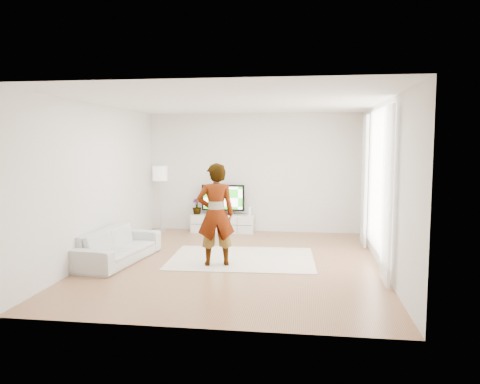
# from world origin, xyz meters

# --- Properties ---
(floor) EXTENTS (6.00, 6.00, 0.00)m
(floor) POSITION_xyz_m (0.00, 0.00, 0.00)
(floor) COLOR #A9744C
(floor) RESTS_ON ground
(ceiling) EXTENTS (6.00, 6.00, 0.00)m
(ceiling) POSITION_xyz_m (0.00, 0.00, 2.80)
(ceiling) COLOR white
(ceiling) RESTS_ON wall_back
(wall_left) EXTENTS (0.02, 6.00, 2.80)m
(wall_left) POSITION_xyz_m (-2.50, 0.00, 1.40)
(wall_left) COLOR silver
(wall_left) RESTS_ON floor
(wall_right) EXTENTS (0.02, 6.00, 2.80)m
(wall_right) POSITION_xyz_m (2.50, 0.00, 1.40)
(wall_right) COLOR silver
(wall_right) RESTS_ON floor
(wall_back) EXTENTS (5.00, 0.02, 2.80)m
(wall_back) POSITION_xyz_m (0.00, 3.00, 1.40)
(wall_back) COLOR silver
(wall_back) RESTS_ON floor
(wall_front) EXTENTS (5.00, 0.02, 2.80)m
(wall_front) POSITION_xyz_m (0.00, -3.00, 1.40)
(wall_front) COLOR silver
(wall_front) RESTS_ON floor
(window) EXTENTS (0.01, 2.60, 2.50)m
(window) POSITION_xyz_m (2.48, 0.30, 1.45)
(window) COLOR white
(window) RESTS_ON wall_right
(curtain_near) EXTENTS (0.04, 0.70, 2.60)m
(curtain_near) POSITION_xyz_m (2.40, -1.00, 1.35)
(curtain_near) COLOR white
(curtain_near) RESTS_ON floor
(curtain_far) EXTENTS (0.04, 0.70, 2.60)m
(curtain_far) POSITION_xyz_m (2.40, 1.60, 1.35)
(curtain_far) COLOR white
(curtain_far) RESTS_ON floor
(media_console) EXTENTS (1.48, 0.42, 0.42)m
(media_console) POSITION_xyz_m (-0.70, 2.76, 0.21)
(media_console) COLOR silver
(media_console) RESTS_ON floor
(television) EXTENTS (1.02, 0.20, 0.71)m
(television) POSITION_xyz_m (-0.70, 2.79, 0.80)
(television) COLOR black
(television) RESTS_ON media_console
(game_console) EXTENTS (0.05, 0.15, 0.21)m
(game_console) POSITION_xyz_m (-0.05, 2.76, 0.52)
(game_console) COLOR white
(game_console) RESTS_ON media_console
(potted_plant) EXTENTS (0.26, 0.26, 0.38)m
(potted_plant) POSITION_xyz_m (-1.33, 2.77, 0.60)
(potted_plant) COLOR #3F7238
(potted_plant) RESTS_ON media_console
(rug) EXTENTS (2.68, 1.98, 0.01)m
(rug) POSITION_xyz_m (0.09, 0.26, 0.01)
(rug) COLOR beige
(rug) RESTS_ON floor
(player) EXTENTS (0.73, 0.58, 1.76)m
(player) POSITION_xyz_m (-0.29, -0.26, 0.89)
(player) COLOR #334772
(player) RESTS_ON rug
(sofa) EXTENTS (1.01, 2.06, 0.58)m
(sofa) POSITION_xyz_m (-2.07, -0.24, 0.29)
(sofa) COLOR beige
(sofa) RESTS_ON floor
(floor_lamp) EXTENTS (0.35, 0.35, 1.56)m
(floor_lamp) POSITION_xyz_m (-2.20, 2.70, 1.32)
(floor_lamp) COLOR silver
(floor_lamp) RESTS_ON floor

